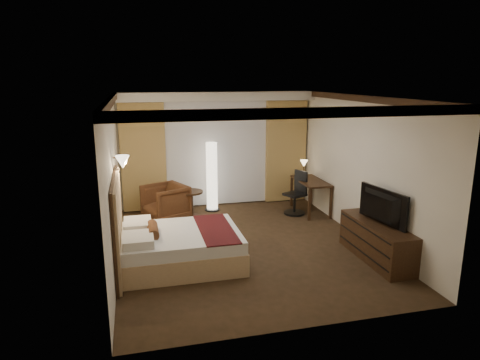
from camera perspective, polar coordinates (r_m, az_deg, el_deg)
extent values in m
cube|color=#2E2112|center=(7.96, 0.70, -8.73)|extent=(4.50, 5.50, 0.01)
cube|color=white|center=(7.37, 0.77, 11.07)|extent=(4.50, 5.50, 0.01)
cube|color=beige|center=(10.19, -3.20, 4.12)|extent=(4.50, 0.02, 2.70)
cube|color=beige|center=(7.33, -16.55, -0.20)|extent=(0.02, 5.50, 2.70)
cube|color=beige|center=(8.40, 15.76, 1.58)|extent=(0.02, 5.50, 2.70)
cube|color=white|center=(9.81, -3.02, 11.10)|extent=(4.50, 0.50, 0.20)
cube|color=silver|center=(10.13, -3.11, 3.49)|extent=(2.48, 0.04, 2.45)
cube|color=tan|center=(9.89, -12.77, 2.93)|extent=(1.00, 0.14, 2.45)
cube|color=tan|center=(10.52, 6.10, 3.81)|extent=(1.00, 0.14, 2.45)
imported|color=#4D2A17|center=(9.39, -9.93, -2.71)|extent=(1.04, 1.06, 0.84)
imported|color=black|center=(7.43, 17.89, -3.20)|extent=(0.80, 1.18, 0.14)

